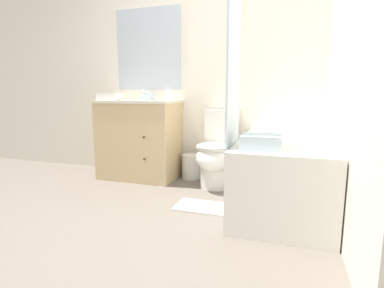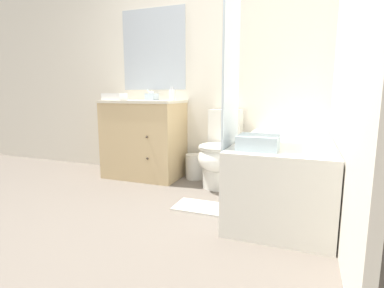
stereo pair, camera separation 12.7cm
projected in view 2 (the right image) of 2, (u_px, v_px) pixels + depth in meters
ground_plane at (142, 239)px, 1.99m from camera, size 14.00×14.00×0.00m
wall_back at (215, 67)px, 3.32m from camera, size 8.00×0.06×2.50m
wall_right at (348, 51)px, 2.11m from camera, size 0.05×2.64×2.50m
vanity_cabinet at (144, 138)px, 3.45m from camera, size 0.88×0.57×0.88m
sink_faucet at (151, 97)px, 3.54m from camera, size 0.14×0.12×0.12m
toilet at (219, 154)px, 3.07m from camera, size 0.38×0.64×0.79m
bathtub at (284, 174)px, 2.50m from camera, size 0.72×1.44×0.58m
shower_curtain at (231, 96)px, 2.17m from camera, size 0.02×0.45×1.86m
wastebasket at (195, 166)px, 3.40m from camera, size 0.21×0.21×0.28m
tissue_box at (152, 97)px, 3.39m from camera, size 0.11×0.13×0.10m
soap_dispenser at (172, 94)px, 3.23m from camera, size 0.07×0.07×0.15m
hand_towel_folded at (114, 97)px, 3.33m from camera, size 0.24×0.16×0.08m
bath_towel_folded at (258, 142)px, 2.03m from camera, size 0.27×0.24×0.10m
bath_mat at (206, 208)px, 2.52m from camera, size 0.54×0.28×0.02m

